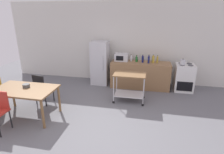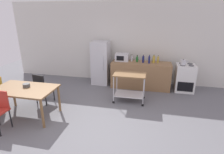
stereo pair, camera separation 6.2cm
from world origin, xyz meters
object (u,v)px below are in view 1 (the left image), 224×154
(kitchen_cart, at_px, (129,83))
(bottle_hot_sauce, at_px, (153,59))
(bottle_soy_sauce, at_px, (157,60))
(fruit_bowl, at_px, (26,86))
(refrigerator, at_px, (100,63))
(bottle_vinegar, at_px, (143,59))
(dining_table, at_px, (24,92))
(bottle_sesame_oil, at_px, (137,59))
(microwave, at_px, (122,57))
(kettle, at_px, (183,62))
(bottle_wine, at_px, (149,60))
(chair_black, at_px, (42,87))
(stove_oven, at_px, (184,77))
(bottle_sparkling_water, at_px, (131,59))

(kitchen_cart, bearing_deg, bottle_hot_sauce, 61.69)
(bottle_soy_sauce, distance_m, fruit_bowl, 4.06)
(refrigerator, distance_m, bottle_vinegar, 1.53)
(dining_table, bearing_deg, bottle_hot_sauce, 40.02)
(bottle_sesame_oil, bearing_deg, kitchen_cart, -94.24)
(microwave, height_order, bottle_sesame_oil, microwave)
(dining_table, distance_m, fruit_bowl, 0.16)
(refrigerator, relative_size, kettle, 6.47)
(kitchen_cart, distance_m, microwave, 1.39)
(fruit_bowl, bearing_deg, microwave, 51.67)
(microwave, relative_size, bottle_wine, 1.61)
(dining_table, bearing_deg, kettle, 31.65)
(kitchen_cart, bearing_deg, microwave, 109.15)
(chair_black, height_order, microwave, microwave)
(bottle_hot_sauce, height_order, fruit_bowl, bottle_hot_sauce)
(microwave, xyz_separation_m, kettle, (2.00, -0.15, -0.03))
(dining_table, relative_size, fruit_bowl, 8.82)
(bottle_sesame_oil, distance_m, bottle_vinegar, 0.22)
(bottle_vinegar, bearing_deg, kitchen_cart, -104.47)
(dining_table, height_order, kettle, kettle)
(stove_oven, relative_size, kitchen_cart, 1.01)
(chair_black, height_order, bottle_vinegar, bottle_vinegar)
(refrigerator, distance_m, kitchen_cart, 1.76)
(chair_black, xyz_separation_m, refrigerator, (1.19, 1.92, 0.26))
(bottle_sparkling_water, height_order, bottle_vinegar, bottle_vinegar)
(bottle_vinegar, bearing_deg, dining_table, -136.95)
(dining_table, xyz_separation_m, kettle, (3.98, 2.46, 0.33))
(dining_table, distance_m, bottle_sparkling_water, 3.52)
(bottle_wine, xyz_separation_m, fruit_bowl, (-2.91, -2.37, -0.23))
(refrigerator, height_order, microwave, refrigerator)
(fruit_bowl, bearing_deg, bottle_soy_sauce, 37.88)
(stove_oven, bearing_deg, kitchen_cart, -144.97)
(microwave, relative_size, kettle, 1.92)
(microwave, relative_size, bottle_vinegar, 1.75)
(kitchen_cart, relative_size, bottle_sesame_oil, 3.94)
(dining_table, relative_size, bottle_sesame_oil, 6.50)
(stove_oven, relative_size, bottle_sesame_oil, 3.99)
(dining_table, bearing_deg, kitchen_cart, 29.59)
(bottle_hot_sauce, bearing_deg, kettle, -6.89)
(bottle_sparkling_water, bearing_deg, kettle, -5.96)
(microwave, bearing_deg, chair_black, -136.09)
(kitchen_cart, xyz_separation_m, kettle, (1.57, 1.09, 0.43))
(bottle_vinegar, relative_size, bottle_hot_sauce, 0.96)
(bottle_sesame_oil, xyz_separation_m, kettle, (1.48, -0.15, 0.01))
(bottle_sesame_oil, xyz_separation_m, bottle_vinegar, (0.21, -0.07, 0.02))
(bottle_sparkling_water, bearing_deg, bottle_sesame_oil, -7.27)
(kitchen_cart, relative_size, kettle, 3.80)
(refrigerator, relative_size, microwave, 3.37)
(dining_table, xyz_separation_m, microwave, (1.98, 2.61, 0.36))
(stove_oven, bearing_deg, bottle_hot_sauce, 179.27)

